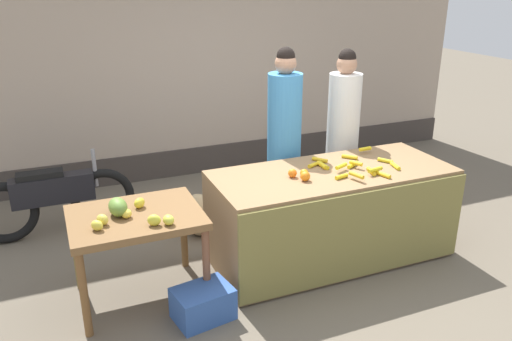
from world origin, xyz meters
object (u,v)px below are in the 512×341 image
Objects in this scene: produce_crate at (203,304)px; produce_sack at (199,215)px; vendor_woman_blue_shirt at (284,141)px; parked_motorcycle at (54,199)px; vendor_woman_white_shirt at (342,135)px.

produce_sack is (0.38, 1.35, 0.09)m from produce_crate.
vendor_woman_blue_shirt reaches higher than produce_crate.
vendor_woman_blue_shirt is at bearing -18.72° from parked_motorcycle.
parked_motorcycle is 1.47m from produce_sack.
vendor_woman_blue_shirt is 4.23× the size of produce_sack.
produce_crate is at bearing -105.59° from produce_sack.
vendor_woman_blue_shirt reaches higher than vendor_woman_white_shirt.
parked_motorcycle is at bearing 116.71° from produce_crate.
vendor_woman_white_shirt reaches higher than parked_motorcycle.
vendor_woman_white_shirt is 1.73m from produce_sack.
vendor_woman_white_shirt is at bearing -13.51° from parked_motorcycle.
vendor_woman_blue_shirt reaches higher than parked_motorcycle.
produce_sack is (1.35, -0.57, -0.18)m from parked_motorcycle.
vendor_woman_white_shirt is 4.10× the size of produce_sack.
vendor_woman_blue_shirt is 2.40m from parked_motorcycle.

